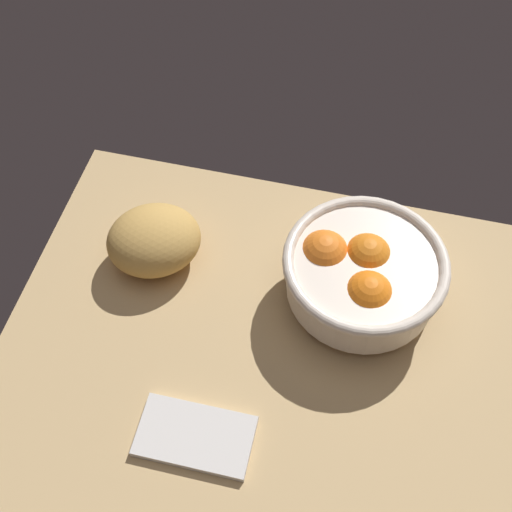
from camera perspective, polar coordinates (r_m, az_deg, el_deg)
ground_plane at (r=91.94cm, az=2.92°, el=-9.80°), size 79.60×62.13×3.00cm
fruit_bowl at (r=92.01cm, az=8.93°, el=-1.41°), size 22.39×22.39×10.10cm
bread_loaf at (r=96.91cm, az=-8.68°, el=1.35°), size 17.50×16.77×8.51cm
napkin_folded at (r=86.63cm, az=-5.20°, el=-15.02°), size 14.46×8.22×1.13cm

